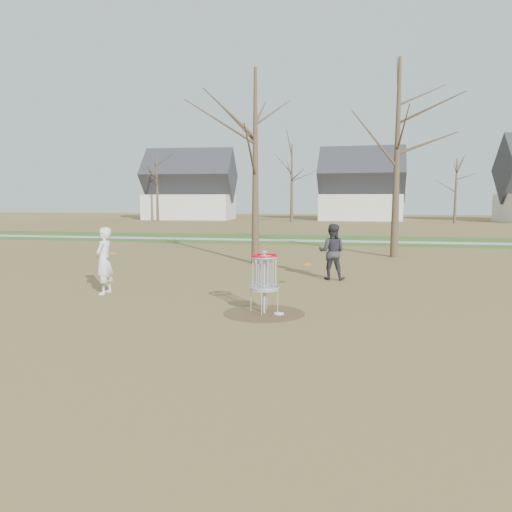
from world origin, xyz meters
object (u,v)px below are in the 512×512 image
at_px(player_standing, 104,261).
at_px(disc_grounded, 279,314).
at_px(player_throwing, 332,252).
at_px(disc_golf_basket, 264,272).

relative_size(player_standing, disc_grounded, 8.08).
xyz_separation_m(player_standing, player_throwing, (5.77, 3.71, -0.01)).
height_order(disc_grounded, disc_golf_basket, disc_golf_basket).
distance_m(player_standing, disc_golf_basket, 4.80).
bearing_deg(disc_golf_basket, player_throwing, 77.05).
bearing_deg(player_throwing, disc_golf_basket, 81.34).
bearing_deg(player_throwing, player_standing, 37.03).
xyz_separation_m(player_standing, disc_golf_basket, (4.59, -1.40, 0.03)).
height_order(player_standing, player_throwing, player_standing).
height_order(player_throwing, disc_golf_basket, player_throwing).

